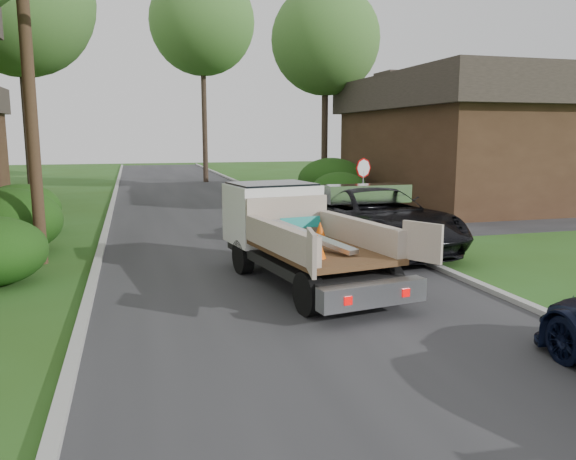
% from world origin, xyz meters
% --- Properties ---
extents(ground, '(120.00, 120.00, 0.00)m').
position_xyz_m(ground, '(0.00, 0.00, 0.00)').
color(ground, '#2B4F16').
rests_on(ground, ground).
extents(road, '(8.00, 90.00, 0.02)m').
position_xyz_m(road, '(0.00, 10.00, 0.00)').
color(road, '#28282B').
rests_on(road, ground).
extents(side_street, '(16.00, 7.00, 0.02)m').
position_xyz_m(side_street, '(12.00, 9.00, 0.01)').
color(side_street, '#28282B').
rests_on(side_street, ground).
extents(curb_left, '(0.20, 90.00, 0.12)m').
position_xyz_m(curb_left, '(-4.10, 10.00, 0.06)').
color(curb_left, '#9E9E99').
rests_on(curb_left, ground).
extents(curb_right, '(0.20, 90.00, 0.12)m').
position_xyz_m(curb_right, '(4.10, 10.00, 0.06)').
color(curb_right, '#9E9E99').
rests_on(curb_right, ground).
extents(stop_sign, '(0.71, 0.32, 2.48)m').
position_xyz_m(stop_sign, '(5.20, 9.00, 1.78)').
color(stop_sign, slate).
rests_on(stop_sign, ground).
extents(utility_pole, '(2.42, 1.25, 10.00)m').
position_xyz_m(utility_pole, '(-5.48, 4.98, 5.17)').
color(utility_pole, '#382619').
rests_on(utility_pole, ground).
extents(house_right, '(9.72, 12.96, 6.20)m').
position_xyz_m(house_right, '(13.00, 14.00, 3.16)').
color(house_right, '#3B2518').
rests_on(house_right, ground).
extents(hedge_left_b, '(2.86, 2.86, 1.87)m').
position_xyz_m(hedge_left_b, '(-6.50, 6.50, 0.94)').
color(hedge_left_b, '#123C0D').
rests_on(hedge_left_b, ground).
extents(hedge_left_c, '(2.60, 2.60, 1.70)m').
position_xyz_m(hedge_left_c, '(-6.80, 10.00, 0.85)').
color(hedge_left_c, '#123C0D').
rests_on(hedge_left_c, ground).
extents(hedge_right_a, '(2.60, 2.60, 1.70)m').
position_xyz_m(hedge_right_a, '(5.80, 13.00, 0.85)').
color(hedge_right_a, '#123C0D').
rests_on(hedge_right_a, ground).
extents(hedge_right_b, '(3.38, 3.38, 2.21)m').
position_xyz_m(hedge_right_b, '(6.50, 16.00, 1.10)').
color(hedge_right_b, '#123C0D').
rests_on(hedge_right_b, ground).
extents(tree_left_far, '(6.40, 6.40, 12.20)m').
position_xyz_m(tree_left_far, '(-7.50, 17.00, 8.98)').
color(tree_left_far, '#2D2119').
rests_on(tree_left_far, ground).
extents(tree_right_far, '(6.00, 6.00, 11.50)m').
position_xyz_m(tree_right_far, '(7.50, 20.00, 8.48)').
color(tree_right_far, '#2D2119').
rests_on(tree_right_far, ground).
extents(tree_center_far, '(7.20, 7.20, 14.60)m').
position_xyz_m(tree_center_far, '(2.00, 30.00, 10.98)').
color(tree_center_far, '#2D2119').
rests_on(tree_center_far, ground).
extents(flatbed_truck, '(3.21, 5.96, 2.15)m').
position_xyz_m(flatbed_truck, '(0.33, 1.88, 1.17)').
color(flatbed_truck, black).
rests_on(flatbed_truck, ground).
extents(black_pickup, '(3.74, 6.84, 1.82)m').
position_xyz_m(black_pickup, '(3.60, 4.50, 0.91)').
color(black_pickup, black).
rests_on(black_pickup, ground).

